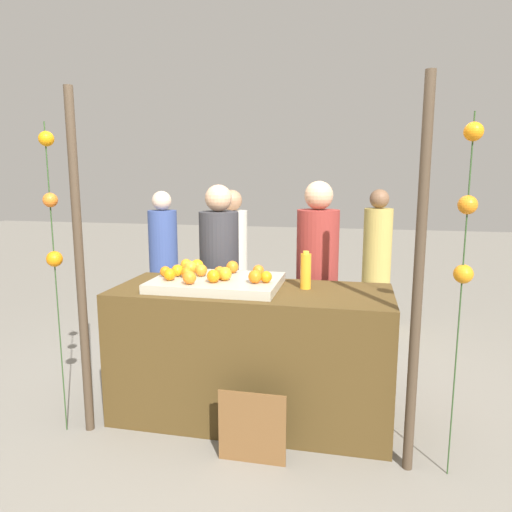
% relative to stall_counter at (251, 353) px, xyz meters
% --- Properties ---
extents(ground_plane, '(24.00, 24.00, 0.00)m').
position_rel_stall_counter_xyz_m(ground_plane, '(0.00, 0.00, -0.46)').
color(ground_plane, gray).
extents(stall_counter, '(1.86, 0.73, 0.91)m').
position_rel_stall_counter_xyz_m(stall_counter, '(0.00, 0.00, 0.00)').
color(stall_counter, '#4C3819').
rests_on(stall_counter, ground_plane).
extents(orange_tray, '(0.85, 0.60, 0.06)m').
position_rel_stall_counter_xyz_m(orange_tray, '(-0.24, 0.01, 0.49)').
color(orange_tray, '#B2AD99').
rests_on(orange_tray, stall_counter).
extents(orange_0, '(0.08, 0.08, 0.08)m').
position_rel_stall_counter_xyz_m(orange_0, '(-0.53, -0.12, 0.56)').
color(orange_0, orange).
rests_on(orange_0, orange_tray).
extents(orange_1, '(0.08, 0.08, 0.08)m').
position_rel_stall_counter_xyz_m(orange_1, '(-0.53, 0.01, 0.56)').
color(orange_1, orange).
rests_on(orange_1, orange_tray).
extents(orange_2, '(0.08, 0.08, 0.08)m').
position_rel_stall_counter_xyz_m(orange_2, '(-0.23, 0.02, 0.56)').
color(orange_2, orange).
rests_on(orange_2, orange_tray).
extents(orange_3, '(0.09, 0.09, 0.09)m').
position_rel_stall_counter_xyz_m(orange_3, '(-0.37, 0.05, 0.56)').
color(orange_3, orange).
rests_on(orange_3, orange_tray).
extents(orange_4, '(0.09, 0.09, 0.09)m').
position_rel_stall_counter_xyz_m(orange_4, '(-0.19, 0.20, 0.56)').
color(orange_4, orange).
rests_on(orange_4, orange_tray).
extents(orange_5, '(0.08, 0.08, 0.08)m').
position_rel_stall_counter_xyz_m(orange_5, '(0.11, -0.05, 0.55)').
color(orange_5, orange).
rests_on(orange_5, orange_tray).
extents(orange_6, '(0.09, 0.09, 0.09)m').
position_rel_stall_counter_xyz_m(orange_6, '(-0.23, -0.12, 0.56)').
color(orange_6, orange).
rests_on(orange_6, orange_tray).
extents(orange_7, '(0.08, 0.08, 0.08)m').
position_rel_stall_counter_xyz_m(orange_7, '(0.02, 0.15, 0.56)').
color(orange_7, orange).
rests_on(orange_7, orange_tray).
extents(orange_8, '(0.09, 0.09, 0.09)m').
position_rel_stall_counter_xyz_m(orange_8, '(-0.17, -0.04, 0.56)').
color(orange_8, orange).
rests_on(orange_8, orange_tray).
extents(orange_9, '(0.09, 0.09, 0.09)m').
position_rel_stall_counter_xyz_m(orange_9, '(-0.37, -0.19, 0.56)').
color(orange_9, orange).
rests_on(orange_9, orange_tray).
extents(orange_10, '(0.08, 0.08, 0.08)m').
position_rel_stall_counter_xyz_m(orange_10, '(-0.45, -0.02, 0.55)').
color(orange_10, orange).
rests_on(orange_10, orange_tray).
extents(orange_11, '(0.07, 0.07, 0.07)m').
position_rel_stall_counter_xyz_m(orange_11, '(-0.61, -0.02, 0.55)').
color(orange_11, orange).
rests_on(orange_11, orange_tray).
extents(orange_12, '(0.09, 0.09, 0.09)m').
position_rel_stall_counter_xyz_m(orange_12, '(-0.45, 0.21, 0.56)').
color(orange_12, orange).
rests_on(orange_12, orange_tray).
extents(orange_13, '(0.09, 0.09, 0.09)m').
position_rel_stall_counter_xyz_m(orange_13, '(-0.47, 0.12, 0.56)').
color(orange_13, orange).
rests_on(orange_13, orange_tray).
extents(orange_14, '(0.08, 0.08, 0.08)m').
position_rel_stall_counter_xyz_m(orange_14, '(-0.55, 0.23, 0.56)').
color(orange_14, orange).
rests_on(orange_14, orange_tray).
extents(orange_15, '(0.09, 0.09, 0.09)m').
position_rel_stall_counter_xyz_m(orange_15, '(0.04, -0.08, 0.56)').
color(orange_15, orange).
rests_on(orange_15, orange_tray).
extents(juice_bottle, '(0.07, 0.07, 0.26)m').
position_rel_stall_counter_xyz_m(juice_bottle, '(0.35, 0.09, 0.58)').
color(juice_bottle, orange).
rests_on(juice_bottle, stall_counter).
extents(chalkboard_sign, '(0.40, 0.03, 0.45)m').
position_rel_stall_counter_xyz_m(chalkboard_sign, '(0.12, -0.53, -0.24)').
color(chalkboard_sign, brown).
rests_on(chalkboard_sign, ground_plane).
extents(vendor_left, '(0.32, 0.32, 1.59)m').
position_rel_stall_counter_xyz_m(vendor_left, '(-0.41, 0.62, 0.29)').
color(vendor_left, '#333338').
rests_on(vendor_left, ground_plane).
extents(vendor_right, '(0.33, 0.33, 1.62)m').
position_rel_stall_counter_xyz_m(vendor_right, '(0.39, 0.61, 0.30)').
color(vendor_right, maroon).
rests_on(vendor_right, ground_plane).
extents(crowd_person_0, '(0.30, 0.30, 1.52)m').
position_rel_stall_counter_xyz_m(crowd_person_0, '(0.91, 2.19, 0.25)').
color(crowd_person_0, tan).
rests_on(crowd_person_0, ground_plane).
extents(crowd_person_1, '(0.31, 0.31, 1.52)m').
position_rel_stall_counter_xyz_m(crowd_person_1, '(-0.54, 1.52, 0.25)').
color(crowd_person_1, beige).
rests_on(crowd_person_1, ground_plane).
extents(crowd_person_2, '(0.30, 0.30, 1.50)m').
position_rel_stall_counter_xyz_m(crowd_person_2, '(-1.32, 1.61, 0.24)').
color(crowd_person_2, '#384C8C').
rests_on(crowd_person_2, ground_plane).
extents(canopy_post_left, '(0.06, 0.06, 2.19)m').
position_rel_stall_counter_xyz_m(canopy_post_left, '(-1.01, -0.41, 0.64)').
color(canopy_post_left, '#473828').
rests_on(canopy_post_left, ground_plane).
extents(canopy_post_right, '(0.06, 0.06, 2.19)m').
position_rel_stall_counter_xyz_m(canopy_post_right, '(1.01, -0.41, 0.64)').
color(canopy_post_right, '#473828').
rests_on(canopy_post_right, ground_plane).
extents(garland_strand_left, '(0.10, 0.10, 1.98)m').
position_rel_stall_counter_xyz_m(garland_strand_left, '(-1.15, -0.45, 1.00)').
color(garland_strand_left, '#2D4C23').
rests_on(garland_strand_left, ground_plane).
extents(garland_strand_right, '(0.11, 0.11, 1.98)m').
position_rel_stall_counter_xyz_m(garland_strand_right, '(1.23, -0.41, 1.02)').
color(garland_strand_right, '#2D4C23').
rests_on(garland_strand_right, ground_plane).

